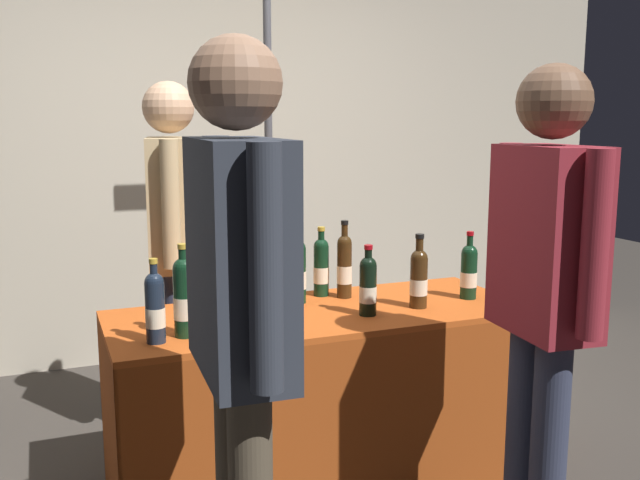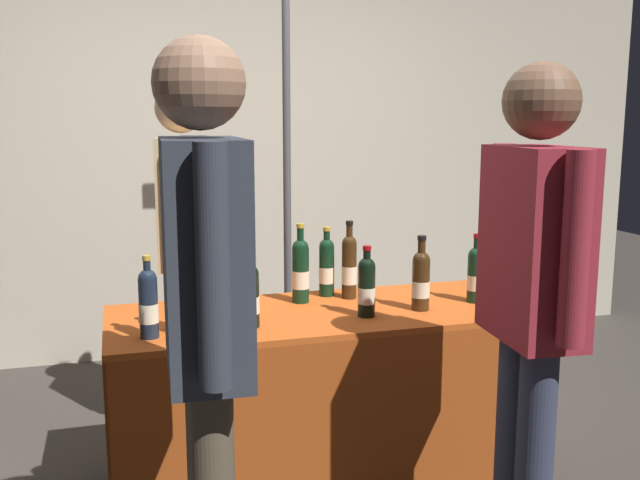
{
  "view_description": "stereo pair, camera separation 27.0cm",
  "coord_description": "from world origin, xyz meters",
  "px_view_note": "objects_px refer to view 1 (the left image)",
  "views": [
    {
      "loc": [
        -1.06,
        -2.67,
        1.56
      ],
      "look_at": [
        0.0,
        0.0,
        1.07
      ],
      "focal_mm": 39.86,
      "sensor_mm": 36.0,
      "label": 1
    },
    {
      "loc": [
        -0.8,
        -2.76,
        1.56
      ],
      "look_at": [
        0.0,
        0.0,
        1.07
      ],
      "focal_mm": 39.86,
      "sensor_mm": 36.0,
      "label": 2
    }
  ],
  "objects_px": {
    "vendor_presenter": "(173,231)",
    "display_bottle_0": "(297,270)",
    "booth_signpost": "(269,147)",
    "tasting_table": "(320,365)",
    "featured_wine_bottle": "(419,277)",
    "wine_glass_near_vendor": "(228,290)",
    "taster_foreground_right": "(544,279)"
  },
  "relations": [
    {
      "from": "featured_wine_bottle",
      "to": "display_bottle_0",
      "type": "relative_size",
      "value": 0.91
    },
    {
      "from": "wine_glass_near_vendor",
      "to": "vendor_presenter",
      "type": "xyz_separation_m",
      "value": [
        -0.12,
        0.56,
        0.17
      ]
    },
    {
      "from": "tasting_table",
      "to": "display_bottle_0",
      "type": "relative_size",
      "value": 5.02
    },
    {
      "from": "tasting_table",
      "to": "featured_wine_bottle",
      "type": "relative_size",
      "value": 5.51
    },
    {
      "from": "tasting_table",
      "to": "vendor_presenter",
      "type": "height_order",
      "value": "vendor_presenter"
    },
    {
      "from": "tasting_table",
      "to": "booth_signpost",
      "type": "distance_m",
      "value": 1.39
    },
    {
      "from": "wine_glass_near_vendor",
      "to": "vendor_presenter",
      "type": "bearing_deg",
      "value": 101.85
    },
    {
      "from": "booth_signpost",
      "to": "taster_foreground_right",
      "type": "bearing_deg",
      "value": -79.9
    },
    {
      "from": "tasting_table",
      "to": "vendor_presenter",
      "type": "bearing_deg",
      "value": 127.1
    },
    {
      "from": "tasting_table",
      "to": "display_bottle_0",
      "type": "bearing_deg",
      "value": 104.58
    },
    {
      "from": "display_bottle_0",
      "to": "taster_foreground_right",
      "type": "distance_m",
      "value": 1.12
    },
    {
      "from": "booth_signpost",
      "to": "featured_wine_bottle",
      "type": "bearing_deg",
      "value": -76.15
    },
    {
      "from": "display_bottle_0",
      "to": "booth_signpost",
      "type": "relative_size",
      "value": 0.15
    },
    {
      "from": "featured_wine_bottle",
      "to": "display_bottle_0",
      "type": "height_order",
      "value": "display_bottle_0"
    },
    {
      "from": "display_bottle_0",
      "to": "featured_wine_bottle",
      "type": "bearing_deg",
      "value": -30.17
    },
    {
      "from": "wine_glass_near_vendor",
      "to": "booth_signpost",
      "type": "bearing_deg",
      "value": 63.48
    },
    {
      "from": "featured_wine_bottle",
      "to": "vendor_presenter",
      "type": "distance_m",
      "value": 1.18
    },
    {
      "from": "tasting_table",
      "to": "taster_foreground_right",
      "type": "xyz_separation_m",
      "value": [
        0.46,
        -0.83,
        0.51
      ]
    },
    {
      "from": "wine_glass_near_vendor",
      "to": "booth_signpost",
      "type": "relative_size",
      "value": 0.06
    },
    {
      "from": "vendor_presenter",
      "to": "booth_signpost",
      "type": "xyz_separation_m",
      "value": [
        0.61,
        0.42,
        0.36
      ]
    },
    {
      "from": "wine_glass_near_vendor",
      "to": "taster_foreground_right",
      "type": "relative_size",
      "value": 0.08
    },
    {
      "from": "featured_wine_bottle",
      "to": "wine_glass_near_vendor",
      "type": "height_order",
      "value": "featured_wine_bottle"
    },
    {
      "from": "vendor_presenter",
      "to": "display_bottle_0",
      "type": "bearing_deg",
      "value": 53.31
    },
    {
      "from": "wine_glass_near_vendor",
      "to": "taster_foreground_right",
      "type": "xyz_separation_m",
      "value": [
        0.83,
        -0.92,
        0.17
      ]
    },
    {
      "from": "booth_signpost",
      "to": "wine_glass_near_vendor",
      "type": "bearing_deg",
      "value": -116.52
    },
    {
      "from": "wine_glass_near_vendor",
      "to": "taster_foreground_right",
      "type": "height_order",
      "value": "taster_foreground_right"
    },
    {
      "from": "vendor_presenter",
      "to": "taster_foreground_right",
      "type": "relative_size",
      "value": 1.0
    },
    {
      "from": "wine_glass_near_vendor",
      "to": "vendor_presenter",
      "type": "relative_size",
      "value": 0.08
    },
    {
      "from": "vendor_presenter",
      "to": "taster_foreground_right",
      "type": "bearing_deg",
      "value": 43.36
    },
    {
      "from": "featured_wine_bottle",
      "to": "wine_glass_near_vendor",
      "type": "bearing_deg",
      "value": 166.66
    },
    {
      "from": "featured_wine_bottle",
      "to": "taster_foreground_right",
      "type": "xyz_separation_m",
      "value": [
        0.05,
        -0.73,
        0.14
      ]
    },
    {
      "from": "booth_signpost",
      "to": "display_bottle_0",
      "type": "bearing_deg",
      "value": -100.13
    }
  ]
}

